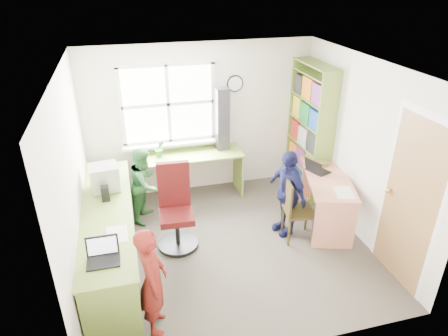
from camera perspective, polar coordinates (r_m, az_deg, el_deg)
The scene contains 19 objects.
room at distance 4.92m, azimuth 0.58°, elevation 0.98°, with size 3.64×3.44×2.44m.
l_desk at distance 4.86m, azimuth -13.68°, elevation -10.83°, with size 2.38×2.95×0.75m.
right_desk at distance 5.84m, azimuth 14.57°, elevation -3.22°, with size 0.93×1.37×0.73m.
bookshelf at distance 6.50m, azimuth 12.11°, elevation 4.88°, with size 0.30×1.02×2.10m.
swivel_chair at distance 5.30m, azimuth -6.89°, elevation -6.19°, with size 0.56×0.56×1.15m.
wooden_chair at distance 5.44m, azimuth 10.05°, elevation -5.63°, with size 0.44×0.44×0.89m.
crt_monitor at distance 5.38m, azimuth -16.71°, elevation -1.35°, with size 0.39×0.35×0.35m.
laptop_left at distance 4.23m, azimuth -16.90°, elevation -11.79°, with size 0.32×0.27×0.22m.
laptop_right at distance 5.86m, azimuth 13.04°, elevation -0.14°, with size 0.35×0.38×0.21m.
speaker_a at distance 5.18m, azimuth -16.61°, elevation -3.50°, with size 0.10×0.10×0.19m.
speaker_b at distance 5.67m, azimuth -16.54°, elevation -0.79°, with size 0.10×0.10×0.19m.
cd_tower at distance 6.25m, azimuth -0.27°, elevation 6.98°, with size 0.21×0.19×0.99m.
game_box at distance 6.13m, azimuth 12.76°, elevation 0.93°, with size 0.35×0.35×0.06m.
paper_a at distance 4.56m, azimuth -15.06°, elevation -9.12°, with size 0.23×0.33×0.00m.
paper_b at distance 5.45m, azimuth 16.78°, elevation -3.38°, with size 0.31×0.38×0.00m.
potted_plant at distance 6.16m, azimuth -9.18°, elevation 2.74°, with size 0.15×0.12×0.27m, color #2E6A2A.
person_red at distance 4.13m, azimuth -10.17°, elevation -15.61°, with size 0.44×0.29×1.21m, color maroon.
person_green at distance 5.87m, azimuth -11.26°, elevation -2.25°, with size 0.55×0.43×1.12m, color #307A36.
person_navy at distance 5.49m, azimuth 8.97°, elevation -3.50°, with size 0.73×0.30×1.24m, color #151743.
Camera 1 is at (-1.16, -4.18, 3.36)m, focal length 32.00 mm.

